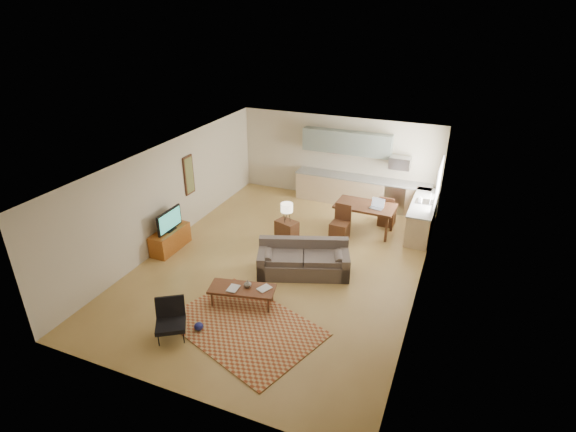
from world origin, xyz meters
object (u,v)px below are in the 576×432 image
at_px(tv_credenza, 170,239).
at_px(console_table, 287,232).
at_px(sofa, 303,259).
at_px(coffee_table, 242,296).
at_px(dining_table, 364,218).
at_px(armchair, 170,321).

relative_size(tv_credenza, console_table, 1.84).
bearing_deg(sofa, tv_credenza, 163.46).
bearing_deg(sofa, coffee_table, -135.28).
bearing_deg(tv_credenza, console_table, 28.04).
distance_m(tv_credenza, dining_table, 5.31).
xyz_separation_m(sofa, tv_credenza, (-3.63, -0.23, -0.11)).
bearing_deg(armchair, console_table, 48.73).
distance_m(coffee_table, console_table, 2.86).
bearing_deg(tv_credenza, armchair, -53.98).
height_order(sofa, coffee_table, sofa).
height_order(coffee_table, armchair, armchair).
xyz_separation_m(sofa, coffee_table, (-0.77, -1.65, -0.18)).
height_order(tv_credenza, dining_table, dining_table).
height_order(sofa, tv_credenza, sofa).
height_order(sofa, console_table, sofa).
relative_size(sofa, console_table, 3.39).
distance_m(sofa, dining_table, 2.79).
bearing_deg(dining_table, sofa, -105.10).
relative_size(coffee_table, console_table, 2.12).
xyz_separation_m(tv_credenza, console_table, (2.70, 1.44, 0.05)).
bearing_deg(coffee_table, armchair, -131.09).
height_order(armchair, tv_credenza, armchair).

